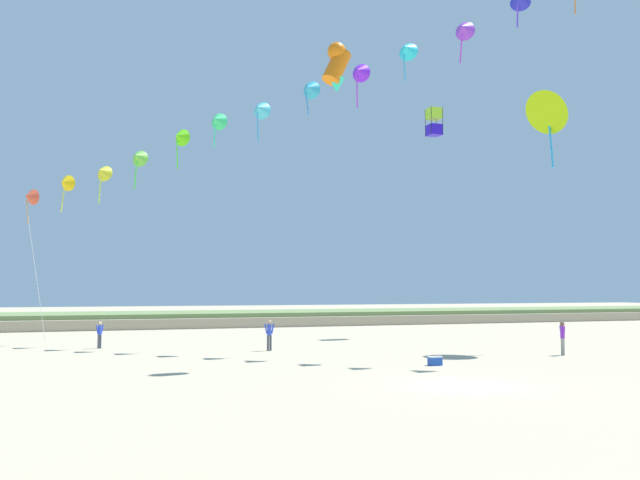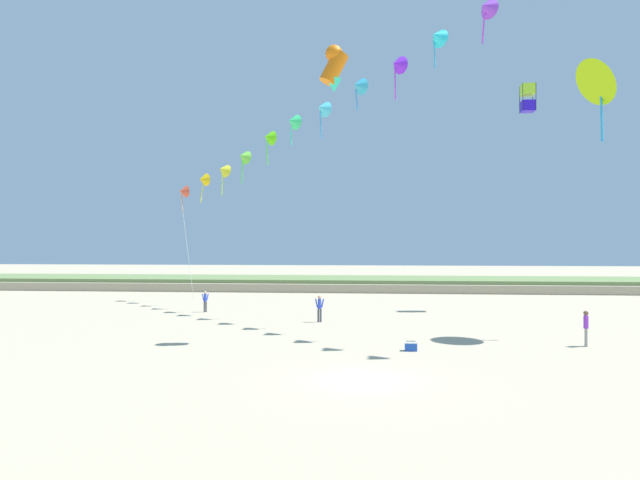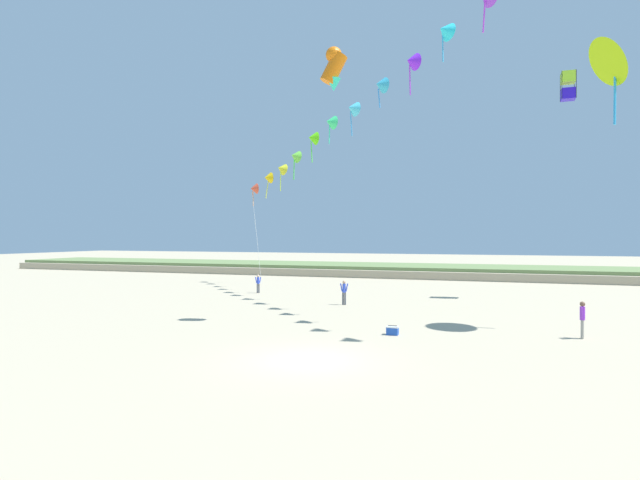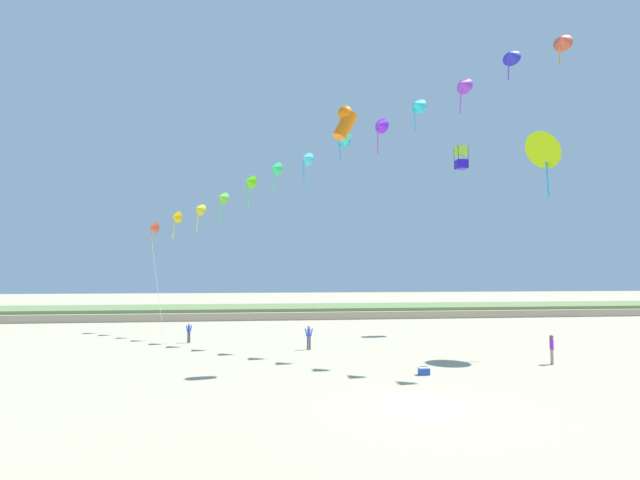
% 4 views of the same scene
% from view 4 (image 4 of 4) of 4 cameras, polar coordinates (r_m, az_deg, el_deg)
% --- Properties ---
extents(ground_plane, '(240.00, 240.00, 0.00)m').
position_cam_4_polar(ground_plane, '(22.02, 11.49, -18.09)').
color(ground_plane, tan).
extents(dune_ridge, '(120.00, 12.37, 1.27)m').
position_cam_4_polar(dune_ridge, '(64.79, -1.28, -8.08)').
color(dune_ridge, tan).
rests_on(dune_ridge, ground).
extents(person_near_left, '(0.48, 0.40, 1.56)m').
position_cam_4_polar(person_near_left, '(41.11, -14.75, -10.05)').
color(person_near_left, '#474C56').
rests_on(person_near_left, ground).
extents(person_near_right, '(0.60, 0.24, 1.72)m').
position_cam_4_polar(person_near_right, '(36.28, -1.29, -10.88)').
color(person_near_right, '#474C56').
rests_on(person_near_right, ground).
extents(person_mid_center, '(0.25, 0.61, 1.75)m').
position_cam_4_polar(person_mid_center, '(33.59, 24.96, -11.06)').
color(person_mid_center, gray).
rests_on(person_mid_center, ground).
extents(kite_banner_string, '(29.14, 23.60, 19.91)m').
position_cam_4_polar(kite_banner_string, '(39.28, -1.32, 9.62)').
color(kite_banner_string, '#D64C31').
extents(large_kite_low_lead, '(1.03, 1.03, 2.13)m').
position_cam_4_polar(large_kite_low_lead, '(49.58, 15.83, 9.04)').
color(large_kite_low_lead, '#2914CE').
extents(large_kite_mid_trail, '(1.70, 1.21, 2.48)m').
position_cam_4_polar(large_kite_mid_trail, '(30.55, 2.90, 13.03)').
color(large_kite_mid_trail, orange).
extents(large_kite_high_solo, '(2.84, 3.23, 4.87)m').
position_cam_4_polar(large_kite_high_solo, '(37.82, 24.47, 9.58)').
color(large_kite_high_solo, '#A6D50C').
extents(beach_cooler, '(0.58, 0.41, 0.46)m').
position_cam_4_polar(beach_cooler, '(28.25, 11.79, -14.43)').
color(beach_cooler, blue).
rests_on(beach_cooler, ground).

